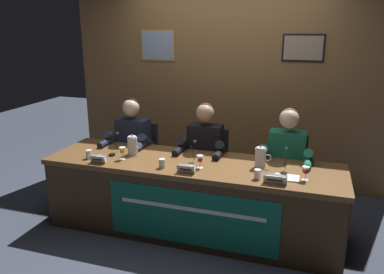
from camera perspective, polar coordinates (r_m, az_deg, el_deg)
ground_plane at (r=4.00m, az=0.00°, el=-13.50°), size 12.00×12.00×0.00m
wall_back_panelled at (r=4.90m, az=5.19°, el=8.20°), size 4.07×0.14×2.60m
conference_table at (r=3.69m, az=-0.47°, el=-7.65°), size 2.87×0.80×0.72m
chair_left at (r=4.61m, az=-7.95°, el=-3.64°), size 0.44×0.44×0.89m
panelist_left at (r=4.35m, az=-9.22°, el=-1.08°), size 0.51×0.48×1.22m
nameplate_left at (r=3.76m, az=-13.84°, el=-3.21°), size 0.16×0.06×0.08m
juice_glass_left at (r=3.80m, az=-10.38°, el=-2.07°), size 0.06×0.06×0.12m
water_cup_left at (r=3.91m, az=-15.15°, el=-2.56°), size 0.06×0.06×0.08m
microphone_left at (r=3.96m, az=-11.61°, el=-1.54°), size 0.06×0.17×0.22m
chair_center at (r=4.32m, az=2.39°, el=-4.87°), size 0.44×0.44×0.89m
panelist_center at (r=4.05m, az=1.68°, el=-2.20°), size 0.51×0.48×1.22m
nameplate_center at (r=3.41m, az=-0.88°, el=-4.77°), size 0.16×0.06×0.08m
juice_glass_center at (r=3.51m, az=1.20°, el=-3.36°), size 0.06×0.06×0.12m
water_cup_center at (r=3.54m, az=-4.49°, el=-4.01°), size 0.06×0.06×0.08m
microphone_center at (r=3.61m, az=0.00°, el=-2.98°), size 0.06×0.17×0.22m
chair_right at (r=4.19m, az=13.80°, el=-6.03°), size 0.44×0.44×0.89m
panelist_right at (r=3.91m, az=13.84°, el=-3.36°), size 0.51×0.48×1.22m
nameplate_right at (r=3.25m, az=12.35°, el=-6.21°), size 0.19×0.06×0.08m
juice_glass_right at (r=3.37m, az=16.64°, el=-4.87°), size 0.06×0.06×0.12m
water_cup_right at (r=3.33m, az=9.78°, el=-5.57°), size 0.06×0.06×0.08m
microphone_right at (r=3.49m, az=13.69°, el=-4.14°), size 0.06×0.17×0.22m
water_pitcher_left_side at (r=3.92m, az=-8.87°, el=-1.26°), size 0.15×0.10×0.21m
water_pitcher_right_side at (r=3.58m, az=10.20°, el=-3.03°), size 0.15×0.10×0.21m
document_stack_right at (r=3.40m, az=13.97°, el=-5.93°), size 0.21×0.15×0.01m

